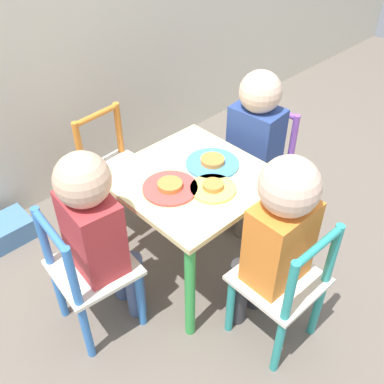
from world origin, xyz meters
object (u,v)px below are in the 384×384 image
child_front (276,234)px  plate_right (212,163)px  chair_purple (258,168)px  chair_orange (116,174)px  child_left (97,227)px  plate_left (170,187)px  chair_blue (88,275)px  kids_table (192,195)px  plate_front (213,188)px  storage_bin (7,230)px  chair_teal (283,287)px  child_right (253,139)px

child_front → plate_right: (0.11, 0.38, 0.02)m
chair_purple → chair_orange: 0.62m
chair_purple → child_left: (-0.82, -0.00, 0.18)m
child_front → child_left: child_front is taller
chair_orange → plate_left: size_ratio=2.80×
chair_blue → chair_purple: bearing=-84.3°
kids_table → plate_front: size_ratio=3.24×
child_left → storage_bin: (-0.10, 0.64, -0.40)m
chair_orange → plate_front: chair_orange is taller
chair_blue → chair_orange: 0.57m
child_left → plate_front: size_ratio=4.65×
chair_teal → child_left: 0.63m
chair_teal → chair_orange: (-0.03, 0.88, 0.00)m
plate_right → plate_left: same height
chair_purple → chair_teal: same height
child_left → storage_bin: 0.76m
chair_purple → chair_teal: bearing=-48.2°
child_right → storage_bin: bearing=-132.3°
kids_table → plate_right: 0.14m
plate_front → storage_bin: plate_front is taller
plate_front → plate_left: bearing=135.0°
chair_purple → plate_front: bearing=-77.2°
chair_teal → plate_left: 0.50m
child_right → plate_right: bearing=-88.0°
chair_blue → child_left: 0.19m
chair_purple → chair_orange: bearing=-135.5°
plate_left → storage_bin: bearing=118.9°
kids_table → chair_blue: 0.46m
kids_table → storage_bin: 0.90m
kids_table → plate_left: bearing=180.0°
kids_table → chair_teal: bearing=-91.1°
chair_teal → chair_orange: 0.88m
plate_left → chair_purple: bearing=4.3°
kids_table → plate_front: bearing=-90.0°
kids_table → plate_right: size_ratio=2.61×
plate_right → plate_front: size_ratio=1.24×
child_right → child_front: size_ratio=0.98×
child_right → child_front: child_front is taller
child_right → chair_teal: bearing=-44.4°
child_front → storage_bin: size_ratio=3.64×
plate_left → chair_blue: bearing=172.2°
kids_table → storage_bin: size_ratio=2.47×
chair_purple → child_front: size_ratio=0.71×
kids_table → plate_right: bearing=0.0°
child_front → child_left: 0.56m
chair_teal → plate_front: 0.40m
chair_teal → child_front: size_ratio=0.71×
kids_table → child_right: size_ratio=0.70×
chair_teal → child_front: child_front is taller
plate_right → storage_bin: (-0.58, 0.68, -0.43)m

